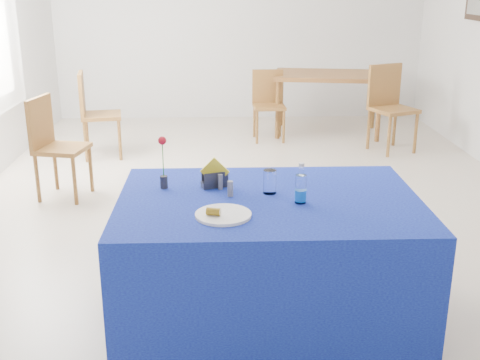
% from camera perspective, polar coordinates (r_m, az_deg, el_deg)
% --- Properties ---
extents(floor, '(7.00, 7.00, 0.00)m').
position_cam_1_polar(floor, '(5.22, 1.28, -2.38)').
color(floor, beige).
rests_on(floor, ground).
extents(plate, '(0.28, 0.28, 0.01)m').
position_cam_1_polar(plate, '(2.94, -1.60, -3.32)').
color(plate, white).
rests_on(plate, blue_table).
extents(drinking_glass, '(0.07, 0.07, 0.13)m').
position_cam_1_polar(drinking_glass, '(3.24, 2.84, -0.16)').
color(drinking_glass, white).
rests_on(drinking_glass, blue_table).
extents(salt_shaker, '(0.03, 0.03, 0.08)m').
position_cam_1_polar(salt_shaker, '(3.20, -0.92, -0.83)').
color(salt_shaker, slate).
rests_on(salt_shaker, blue_table).
extents(pepper_shaker, '(0.03, 0.03, 0.08)m').
position_cam_1_polar(pepper_shaker, '(3.30, -1.88, -0.18)').
color(pepper_shaker, slate).
rests_on(pepper_shaker, blue_table).
extents(blue_table, '(1.60, 1.10, 0.76)m').
position_cam_1_polar(blue_table, '(3.34, 2.67, -7.86)').
color(blue_table, '#0E1186').
rests_on(blue_table, floor).
extents(water_bottle, '(0.06, 0.06, 0.21)m').
position_cam_1_polar(water_bottle, '(3.11, 5.77, -0.92)').
color(water_bottle, white).
rests_on(water_bottle, blue_table).
extents(napkin_holder, '(0.16, 0.11, 0.17)m').
position_cam_1_polar(napkin_holder, '(3.34, -2.39, 0.14)').
color(napkin_holder, '#36363A').
rests_on(napkin_holder, blue_table).
extents(rose_vase, '(0.05, 0.05, 0.29)m').
position_cam_1_polar(rose_vase, '(3.32, -7.30, 1.51)').
color(rose_vase, '#252429').
rests_on(rose_vase, blue_table).
extents(oak_table, '(1.43, 1.04, 0.76)m').
position_cam_1_polar(oak_table, '(7.61, 8.38, 9.40)').
color(oak_table, brown).
rests_on(oak_table, floor).
extents(chair_bg_left, '(0.39, 0.39, 0.83)m').
position_cam_1_polar(chair_bg_left, '(7.30, 2.70, 7.60)').
color(chair_bg_left, olive).
rests_on(chair_bg_left, floor).
extents(chair_bg_right, '(0.56, 0.56, 0.96)m').
position_cam_1_polar(chair_bg_right, '(7.00, 13.96, 7.24)').
color(chair_bg_right, olive).
rests_on(chair_bg_right, floor).
extents(chair_win_a, '(0.48, 0.48, 0.90)m').
position_cam_1_polar(chair_win_a, '(5.52, -17.34, 3.62)').
color(chair_win_a, olive).
rests_on(chair_win_a, floor).
extents(chair_win_b, '(0.48, 0.48, 0.93)m').
position_cam_1_polar(chair_win_b, '(6.68, -13.78, 6.57)').
color(chair_win_b, olive).
rests_on(chair_win_b, floor).
extents(banana_pieces, '(0.08, 0.05, 0.04)m').
position_cam_1_polar(banana_pieces, '(2.91, -2.51, -3.02)').
color(banana_pieces, gold).
rests_on(banana_pieces, plate).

